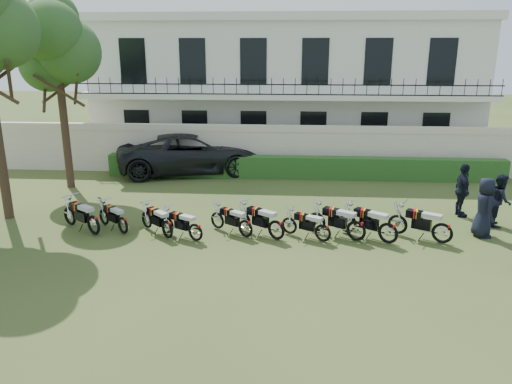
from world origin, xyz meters
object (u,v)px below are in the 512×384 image
suv (192,153)px  motorcycle_7 (356,226)px  motorcycle_5 (276,225)px  motorcycle_1 (123,221)px  officer_3 (484,207)px  officer_4 (500,200)px  officer_5 (462,190)px  tree_west_near (57,45)px  motorcycle_6 (323,229)px  motorcycle_2 (167,225)px  motorcycle_8 (389,228)px  motorcycle_9 (443,228)px  motorcycle_0 (93,220)px  motorcycle_4 (246,224)px  motorcycle_3 (195,228)px

suv → motorcycle_7: bearing=-154.9°
motorcycle_5 → suv: suv is taller
motorcycle_1 → officer_3: (11.46, 0.67, 0.52)m
officer_4 → officer_5: officer_5 is taller
tree_west_near → motorcycle_6: (10.42, -5.53, -5.45)m
motorcycle_6 → officer_5: 5.78m
motorcycle_2 → suv: bearing=49.6°
motorcycle_6 → officer_3: officer_3 is taller
motorcycle_8 → suv: bearing=78.3°
tree_west_near → motorcycle_5: tree_west_near is taller
officer_3 → motorcycle_9: bearing=114.9°
motorcycle_9 → suv: suv is taller
motorcycle_6 → motorcycle_2: bearing=120.1°
motorcycle_0 → motorcycle_5: (5.84, 0.01, -0.02)m
motorcycle_1 → suv: suv is taller
motorcycle_6 → motorcycle_7: 1.04m
motorcycle_6 → officer_4: size_ratio=0.88×
motorcycle_9 → officer_4: bearing=-22.0°
suv → officer_4: 13.41m
officer_4 → tree_west_near: bearing=92.3°
motorcycle_2 → officer_5: bearing=-30.1°
motorcycle_4 → motorcycle_5: motorcycle_5 is taller
motorcycle_3 → motorcycle_1: bearing=109.1°
tree_west_near → motorcycle_8: tree_west_near is taller
motorcycle_3 → motorcycle_4: (1.52, 0.43, 0.01)m
motorcycle_3 → motorcycle_9: 7.57m
motorcycle_7 → motorcycle_2: bearing=123.4°
officer_3 → officer_4: bearing=-43.6°
motorcycle_5 → motorcycle_4: bearing=116.0°
motorcycle_1 → officer_5: bearing=-36.8°
suv → tree_west_near: bearing=108.0°
motorcycle_5 → officer_4: bearing=-41.4°
motorcycle_5 → motorcycle_6: 1.44m
tree_west_near → motorcycle_8: size_ratio=4.55×
motorcycle_2 → motorcycle_9: 8.49m
tree_west_near → officer_5: 16.43m
motorcycle_1 → suv: (0.62, 8.23, 0.51)m
motorcycle_0 → officer_4: size_ratio=0.96×
motorcycle_8 → officer_3: (3.10, 0.91, 0.44)m
officer_5 → motorcycle_2: bearing=106.3°
motorcycle_5 → suv: 9.46m
motorcycle_5 → motorcycle_8: 3.42m
motorcycle_0 → officer_4: (13.25, 1.91, 0.38)m
motorcycle_0 → motorcycle_4: motorcycle_0 is taller
motorcycle_3 → motorcycle_8: bearing=-58.1°
motorcycle_3 → officer_3: officer_3 is taller
motorcycle_7 → suv: (-6.79, 8.32, 0.44)m
motorcycle_2 → officer_3: 10.00m
motorcycle_5 → tree_west_near: bearing=92.9°
motorcycle_3 → officer_3: (9.01, 1.13, 0.52)m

